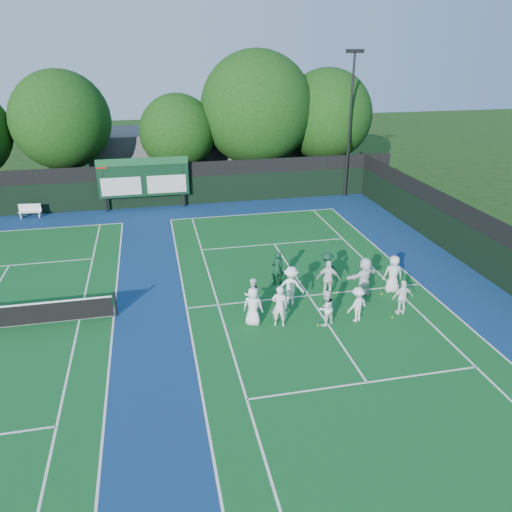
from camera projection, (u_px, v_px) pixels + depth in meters
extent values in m
plane|color=#16350E|center=(316.00, 306.00, 21.59)|extent=(120.00, 120.00, 0.00)
cube|color=navy|center=(175.00, 310.00, 21.32)|extent=(34.00, 32.00, 0.01)
cube|color=#11531F|center=(309.00, 296.00, 22.48)|extent=(10.97, 23.77, 0.00)
cube|color=silver|center=(254.00, 214.00, 33.16)|extent=(10.97, 0.08, 0.00)
cube|color=silver|center=(187.00, 308.00, 21.42)|extent=(0.08, 23.77, 0.00)
cube|color=silver|center=(420.00, 284.00, 23.54)|extent=(0.08, 23.77, 0.00)
cube|color=silver|center=(218.00, 305.00, 21.68)|extent=(0.08, 23.77, 0.00)
cube|color=silver|center=(393.00, 287.00, 23.28)|extent=(0.08, 23.77, 0.00)
cube|color=silver|center=(367.00, 382.00, 16.73)|extent=(8.23, 0.08, 0.00)
cube|color=silver|center=(274.00, 244.00, 28.23)|extent=(8.23, 0.08, 0.00)
cube|color=silver|center=(309.00, 296.00, 22.48)|extent=(0.08, 12.80, 0.00)
cube|color=silver|center=(30.00, 229.00, 30.45)|extent=(10.97, 0.08, 0.00)
cube|color=silver|center=(114.00, 316.00, 20.83)|extent=(0.08, 23.77, 0.00)
cube|color=silver|center=(80.00, 319.00, 20.56)|extent=(0.08, 23.77, 0.00)
cube|color=silver|center=(9.00, 265.00, 25.52)|extent=(8.23, 0.08, 0.00)
cube|color=black|center=(160.00, 192.00, 34.41)|extent=(34.00, 0.08, 2.00)
cube|color=black|center=(158.00, 171.00, 33.82)|extent=(34.00, 0.05, 1.00)
cube|color=black|center=(489.00, 259.00, 23.83)|extent=(0.08, 32.00, 2.00)
cube|color=black|center=(495.00, 229.00, 23.24)|extent=(0.05, 32.00, 1.00)
cylinder|color=black|center=(104.00, 186.00, 33.05)|extent=(0.16, 0.16, 3.50)
cylinder|color=black|center=(183.00, 182.00, 34.06)|extent=(0.16, 0.16, 3.50)
cube|color=black|center=(144.00, 178.00, 33.38)|extent=(6.00, 0.15, 2.60)
cube|color=#164D24|center=(142.00, 162.00, 32.86)|extent=(6.00, 0.05, 0.50)
cube|color=silver|center=(121.00, 186.00, 33.20)|extent=(2.60, 0.04, 1.20)
cube|color=silver|center=(167.00, 184.00, 33.78)|extent=(2.60, 0.04, 1.20)
cube|color=#A3150D|center=(101.00, 165.00, 32.39)|extent=(0.70, 0.04, 0.50)
cube|color=#55555A|center=(204.00, 153.00, 41.98)|extent=(18.00, 6.00, 4.00)
cylinder|color=black|center=(350.00, 128.00, 35.18)|extent=(0.16, 0.16, 10.00)
cube|color=black|center=(355.00, 51.00, 33.21)|extent=(1.20, 0.30, 0.25)
cylinder|color=black|center=(115.00, 304.00, 20.64)|extent=(0.10, 0.10, 1.10)
cube|color=white|center=(30.00, 212.00, 32.39)|extent=(1.45, 0.54, 0.06)
cube|color=white|center=(30.00, 207.00, 32.41)|extent=(1.41, 0.22, 0.47)
cube|color=white|center=(21.00, 215.00, 32.36)|extent=(0.09, 0.33, 0.38)
cube|color=white|center=(40.00, 214.00, 32.58)|extent=(0.09, 0.33, 0.38)
cylinder|color=black|center=(70.00, 178.00, 36.13)|extent=(0.44, 0.44, 3.02)
sphere|color=#0E330B|center=(61.00, 120.00, 34.53)|extent=(6.80, 6.80, 6.80)
sphere|color=#0E330B|center=(72.00, 129.00, 35.19)|extent=(4.76, 4.76, 4.76)
cylinder|color=black|center=(180.00, 176.00, 37.80)|extent=(0.44, 0.44, 2.40)
sphere|color=#0E330B|center=(177.00, 132.00, 36.51)|extent=(5.54, 5.54, 5.54)
sphere|color=#0E330B|center=(186.00, 139.00, 37.11)|extent=(3.88, 3.88, 3.88)
cylinder|color=black|center=(257.00, 169.00, 38.85)|extent=(0.44, 0.44, 2.86)
sphere|color=#0E330B|center=(257.00, 108.00, 37.05)|extent=(8.40, 8.40, 8.40)
sphere|color=#0E330B|center=(263.00, 119.00, 37.77)|extent=(5.88, 5.88, 5.88)
cylinder|color=black|center=(324.00, 166.00, 39.94)|extent=(0.44, 0.44, 2.79)
sphere|color=#0E330B|center=(327.00, 115.00, 38.36)|extent=(6.96, 6.96, 6.96)
sphere|color=#0E330B|center=(332.00, 123.00, 39.02)|extent=(4.87, 4.87, 4.87)
sphere|color=yellow|center=(318.00, 325.00, 20.08)|extent=(0.07, 0.07, 0.07)
sphere|color=yellow|center=(335.00, 275.00, 24.37)|extent=(0.07, 0.07, 0.07)
sphere|color=yellow|center=(392.00, 317.00, 20.65)|extent=(0.07, 0.07, 0.07)
sphere|color=yellow|center=(278.00, 316.00, 20.78)|extent=(0.07, 0.07, 0.07)
sphere|color=yellow|center=(279.00, 291.00, 22.84)|extent=(0.07, 0.07, 0.07)
sphere|color=yellow|center=(382.00, 294.00, 22.58)|extent=(0.07, 0.07, 0.07)
imported|color=white|center=(253.00, 306.00, 19.91)|extent=(0.95, 0.81, 1.64)
imported|color=white|center=(279.00, 306.00, 19.78)|extent=(0.75, 0.61, 1.78)
imported|color=white|center=(326.00, 308.00, 19.91)|extent=(0.91, 0.82, 1.52)
imported|color=silver|center=(357.00, 304.00, 20.20)|extent=(1.12, 0.90, 1.51)
imported|color=white|center=(403.00, 297.00, 20.72)|extent=(0.90, 0.39, 1.53)
imported|color=white|center=(252.00, 294.00, 21.03)|extent=(0.77, 0.62, 1.48)
imported|color=white|center=(291.00, 286.00, 21.44)|extent=(1.31, 1.07, 1.77)
imported|color=white|center=(328.00, 278.00, 22.17)|extent=(1.09, 0.72, 1.72)
imported|color=white|center=(364.00, 277.00, 22.15)|extent=(1.80, 1.07, 1.85)
imported|color=silver|center=(393.00, 274.00, 22.52)|extent=(0.93, 0.66, 1.77)
imported|color=#0E3520|center=(277.00, 268.00, 23.25)|extent=(0.65, 0.47, 1.65)
imported|color=#0E351F|center=(326.00, 268.00, 23.38)|extent=(1.13, 0.81, 1.57)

